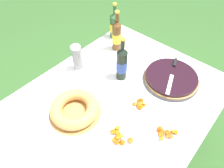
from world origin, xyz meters
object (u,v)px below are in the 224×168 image
object	(u,v)px
snack_plate_right	(121,137)
snack_plate_near	(139,105)
cider_bottle_amber	(117,35)
snack_plate_left	(169,133)
juice_bottle_red	(122,64)
serving_knife	(173,72)
cup_stack	(77,58)
cider_bottle_green	(115,25)
bundt_cake	(75,109)
berry_tart	(171,78)

from	to	relation	value
snack_plate_right	snack_plate_near	bearing A→B (deg)	12.07
snack_plate_near	snack_plate_right	size ratio (longest dim) A/B	0.87
cider_bottle_amber	snack_plate_left	distance (m)	0.88
juice_bottle_red	serving_knife	bearing A→B (deg)	-50.25
cup_stack	cider_bottle_green	bearing A→B (deg)	7.93
cider_bottle_amber	snack_plate_near	distance (m)	0.64
snack_plate_left	cup_stack	bearing A→B (deg)	88.07
cup_stack	bundt_cake	bearing A→B (deg)	-135.41
bundt_cake	serving_knife	bearing A→B (deg)	-24.16
berry_tart	snack_plate_near	world-z (taller)	same
serving_knife	cider_bottle_green	size ratio (longest dim) A/B	1.13
cider_bottle_green	snack_plate_right	xyz separation A→B (m)	(-0.74, -0.70, -0.11)
juice_bottle_red	snack_plate_near	xyz separation A→B (m)	(-0.13, -0.26, -0.12)
cider_bottle_green	juice_bottle_red	world-z (taller)	juice_bottle_red
snack_plate_right	juice_bottle_red	bearing A→B (deg)	39.77
cup_stack	cider_bottle_amber	bearing A→B (deg)	-8.56
berry_tart	cider_bottle_amber	xyz separation A→B (m)	(0.03, 0.55, 0.11)
cider_bottle_amber	snack_plate_near	bearing A→B (deg)	-125.53
juice_bottle_red	cider_bottle_amber	bearing A→B (deg)	46.47
berry_tart	bundt_cake	bearing A→B (deg)	154.20
cider_bottle_amber	juice_bottle_red	size ratio (longest dim) A/B	0.98
juice_bottle_red	snack_plate_left	world-z (taller)	juice_bottle_red
berry_tart	snack_plate_right	bearing A→B (deg)	-178.08
cider_bottle_amber	snack_plate_right	bearing A→B (deg)	-137.48
cup_stack	snack_plate_right	bearing A→B (deg)	-110.50
cider_bottle_green	cider_bottle_amber	distance (m)	0.18
snack_plate_near	snack_plate_right	world-z (taller)	same
serving_knife	bundt_cake	distance (m)	0.75
berry_tart	bundt_cake	distance (m)	0.73
juice_bottle_red	snack_plate_left	xyz separation A→B (m)	(-0.17, -0.52, -0.12)
bundt_cake	cup_stack	bearing A→B (deg)	44.59
cup_stack	cider_bottle_green	world-z (taller)	cider_bottle_green
juice_bottle_red	snack_plate_left	distance (m)	0.56
berry_tart	cider_bottle_green	bearing A→B (deg)	77.55
bundt_cake	cider_bottle_green	size ratio (longest dim) A/B	1.06
snack_plate_near	juice_bottle_red	bearing A→B (deg)	63.91
juice_bottle_red	bundt_cake	bearing A→B (deg)	177.64
juice_bottle_red	berry_tart	bearing A→B (deg)	-54.60
juice_bottle_red	snack_plate_right	distance (m)	0.51
berry_tart	snack_plate_left	bearing A→B (deg)	-150.46
cup_stack	juice_bottle_red	size ratio (longest dim) A/B	0.61
snack_plate_right	serving_knife	bearing A→B (deg)	2.80
bundt_cake	snack_plate_right	size ratio (longest dim) A/B	1.43
berry_tart	snack_plate_left	world-z (taller)	berry_tart
cider_bottle_green	snack_plate_left	distance (m)	1.05
cider_bottle_amber	juice_bottle_red	world-z (taller)	juice_bottle_red
juice_bottle_red	snack_plate_right	size ratio (longest dim) A/B	1.49
snack_plate_left	cider_bottle_green	bearing A→B (deg)	59.12
berry_tart	serving_knife	bearing A→B (deg)	20.97
cup_stack	snack_plate_left	bearing A→B (deg)	-91.93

